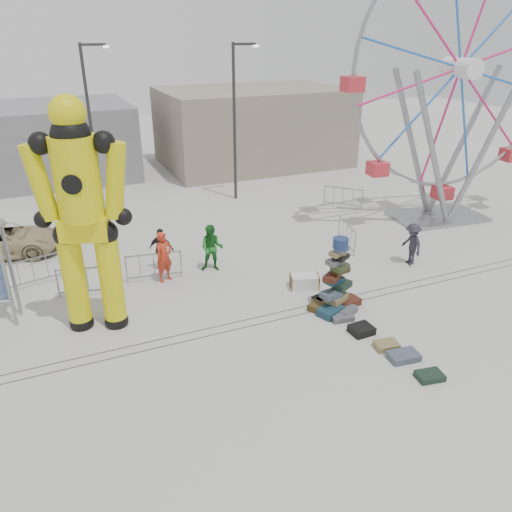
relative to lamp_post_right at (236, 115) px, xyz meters
name	(u,v)px	position (x,y,z in m)	size (l,w,h in m)	color
ground	(296,327)	(-3.09, -13.00, -4.48)	(90.00, 90.00, 0.00)	#9E9E99
track_line_near	(287,317)	(-3.09, -12.40, -4.48)	(40.00, 0.04, 0.01)	#47443F
track_line_far	(282,312)	(-3.09, -12.00, -4.48)	(40.00, 0.04, 0.01)	#47443F
building_right	(253,127)	(3.91, 7.00, -1.98)	(12.00, 8.00, 5.00)	gray
building_left	(48,141)	(-9.09, 9.00, -2.28)	(10.00, 8.00, 4.40)	gray
lamp_post_right	(236,115)	(0.00, 0.00, 0.00)	(1.41, 0.25, 8.00)	#2D2D30
lamp_post_left	(92,118)	(-7.00, 2.00, 0.00)	(1.41, 0.25, 8.00)	#2D2D30
suitcase_tower	(336,289)	(-1.35, -12.46, -3.77)	(1.92, 1.66, 2.55)	#183A4A
crash_test_dummy	(82,211)	(-8.79, -10.45, -0.64)	(2.88, 1.37, 7.29)	black
ferris_wheel	(457,89)	(7.96, -6.93, 1.64)	(10.68, 3.03, 12.42)	gray
steamer_trunk	(304,281)	(-1.59, -10.76, -4.24)	(1.02, 0.59, 0.48)	silver
row_case_0	(325,304)	(-1.60, -12.27, -4.37)	(0.81, 0.52, 0.22)	#303B1D
row_case_1	(342,317)	(-1.53, -13.19, -4.39)	(0.72, 0.52, 0.18)	#56575D
row_case_2	(362,330)	(-1.40, -14.12, -4.36)	(0.69, 0.60, 0.24)	black
row_case_3	(387,345)	(-1.18, -15.10, -4.38)	(0.68, 0.49, 0.20)	olive
row_case_4	(404,356)	(-1.06, -15.72, -4.38)	(0.86, 0.56, 0.20)	#455262
row_case_5	(430,376)	(-0.97, -16.70, -4.40)	(0.71, 0.50, 0.17)	black
barricade_dummy_a	(33,272)	(-10.58, -6.70, -3.93)	(2.00, 0.10, 1.10)	gray
barricade_dummy_b	(88,281)	(-8.85, -8.26, -3.93)	(2.00, 0.10, 1.10)	gray
barricade_dummy_c	(154,266)	(-6.45, -8.01, -3.93)	(2.00, 0.10, 1.10)	gray
barricade_wheel_front	(347,235)	(1.81, -8.22, -3.93)	(2.00, 0.10, 1.10)	gray
barricade_wheel_back	(343,197)	(4.51, -3.68, -3.93)	(2.00, 0.10, 1.10)	gray
pedestrian_red	(164,257)	(-6.09, -8.22, -3.52)	(0.70, 0.46, 1.93)	#B22E19
pedestrian_green	(212,248)	(-4.19, -8.06, -3.56)	(0.90, 0.70, 1.85)	#1A6820
pedestrian_black	(162,249)	(-5.95, -7.21, -3.64)	(0.98, 0.41, 1.68)	black
pedestrian_grey	(412,244)	(3.26, -10.63, -3.64)	(1.09, 0.63, 1.69)	#22212D
parked_suv	(3,240)	(-11.66, -3.23, -3.83)	(2.15, 4.66, 1.29)	tan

